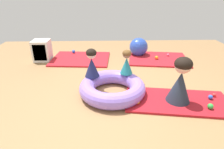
# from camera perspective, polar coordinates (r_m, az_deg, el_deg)

# --- Properties ---
(ground_plane) EXTENTS (8.00, 8.00, 0.00)m
(ground_plane) POSITION_cam_1_polar(r_m,az_deg,el_deg) (3.55, 2.47, -6.30)
(ground_plane) COLOR #9E7549
(gym_mat_front) EXTENTS (1.74, 1.38, 0.04)m
(gym_mat_front) POSITION_cam_1_polar(r_m,az_deg,el_deg) (5.44, 13.78, 4.65)
(gym_mat_front) COLOR red
(gym_mat_front) RESTS_ON ground
(gym_mat_center_rear) EXTENTS (1.65, 1.30, 0.04)m
(gym_mat_center_rear) POSITION_cam_1_polar(r_m,az_deg,el_deg) (5.36, -9.49, 4.74)
(gym_mat_center_rear) COLOR red
(gym_mat_center_rear) RESTS_ON ground
(gym_mat_far_right) EXTENTS (1.89, 1.09, 0.04)m
(gym_mat_far_right) POSITION_cam_1_polar(r_m,az_deg,el_deg) (3.52, 19.17, -7.69)
(gym_mat_far_right) COLOR #B21923
(gym_mat_far_right) RESTS_ON ground
(inflatable_cushion) EXTENTS (1.23, 1.23, 0.28)m
(inflatable_cushion) POSITION_cam_1_polar(r_m,az_deg,el_deg) (3.50, 0.11, -4.03)
(inflatable_cushion) COLOR #9975EA
(inflatable_cushion) RESTS_ON ground
(child_in_teal) EXTENTS (0.34, 0.34, 0.48)m
(child_in_teal) POSITION_cam_1_polar(r_m,az_deg,el_deg) (3.67, 4.46, 3.76)
(child_in_teal) COLOR teal
(child_in_teal) RESTS_ON inflatable_cushion
(child_in_navy) EXTENTS (0.30, 0.30, 0.55)m
(child_in_navy) POSITION_cam_1_polar(r_m,az_deg,el_deg) (3.54, -6.19, 3.45)
(child_in_navy) COLOR navy
(child_in_navy) RESTS_ON inflatable_cushion
(adult_seated) EXTENTS (0.53, 0.53, 0.80)m
(adult_seated) POSITION_cam_1_polar(r_m,az_deg,el_deg) (3.33, 20.15, -1.72)
(adult_seated) COLOR #232D3D
(adult_seated) RESTS_ON gym_mat_far_right
(play_ball_blue) EXTENTS (0.08, 0.08, 0.08)m
(play_ball_blue) POSITION_cam_1_polar(r_m,az_deg,el_deg) (3.76, 27.77, -6.08)
(play_ball_blue) COLOR blue
(play_ball_blue) RESTS_ON gym_mat_far_right
(play_ball_yellow) EXTENTS (0.08, 0.08, 0.08)m
(play_ball_yellow) POSITION_cam_1_polar(r_m,az_deg,el_deg) (3.24, 7.75, -8.19)
(play_ball_yellow) COLOR yellow
(play_ball_yellow) RESTS_ON gym_mat_far_right
(play_ball_teal) EXTENTS (0.07, 0.07, 0.07)m
(play_ball_teal) POSITION_cam_1_polar(r_m,az_deg,el_deg) (5.73, 8.41, 6.73)
(play_ball_teal) COLOR teal
(play_ball_teal) RESTS_ON gym_mat_front
(play_ball_pink) EXTENTS (0.07, 0.07, 0.07)m
(play_ball_pink) POSITION_cam_1_polar(r_m,az_deg,el_deg) (5.68, 16.66, 5.75)
(play_ball_pink) COLOR pink
(play_ball_pink) RESTS_ON gym_mat_front
(play_ball_orange) EXTENTS (0.10, 0.10, 0.10)m
(play_ball_orange) POSITION_cam_1_polar(r_m,az_deg,el_deg) (5.32, 13.40, 5.04)
(play_ball_orange) COLOR orange
(play_ball_orange) RESTS_ON gym_mat_front
(play_ball_red) EXTENTS (0.07, 0.07, 0.07)m
(play_ball_red) POSITION_cam_1_polar(r_m,az_deg,el_deg) (3.88, 28.62, -5.47)
(play_ball_red) COLOR red
(play_ball_red) RESTS_ON gym_mat_far_right
(play_ball_green) EXTENTS (0.09, 0.09, 0.09)m
(play_ball_green) POSITION_cam_1_polar(r_m,az_deg,el_deg) (3.48, 27.75, -8.54)
(play_ball_green) COLOR green
(play_ball_green) RESTS_ON gym_mat_far_right
(play_ball_blue_second) EXTENTS (0.09, 0.09, 0.09)m
(play_ball_blue_second) POSITION_cam_1_polar(r_m,az_deg,el_deg) (5.81, -11.60, 6.87)
(play_ball_blue_second) COLOR blue
(play_ball_blue_second) RESTS_ON gym_mat_center_rear
(exercise_ball_large) EXTENTS (0.53, 0.53, 0.53)m
(exercise_ball_large) POSITION_cam_1_polar(r_m,az_deg,el_deg) (5.58, 8.09, 8.29)
(exercise_ball_large) COLOR blue
(exercise_ball_large) RESTS_ON ground
(storage_cube) EXTENTS (0.44, 0.44, 0.56)m
(storage_cube) POSITION_cam_1_polar(r_m,az_deg,el_deg) (5.49, -20.57, 6.82)
(storage_cube) COLOR silver
(storage_cube) RESTS_ON ground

